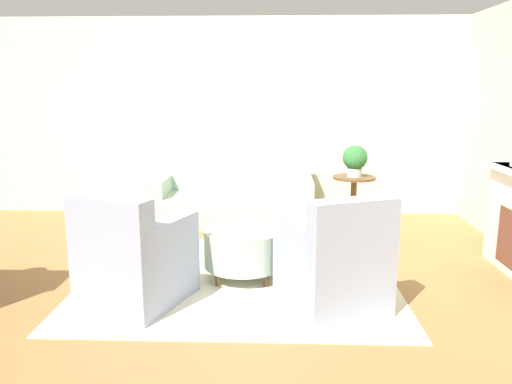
{
  "coord_description": "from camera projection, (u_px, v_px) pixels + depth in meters",
  "views": [
    {
      "loc": [
        0.33,
        -4.58,
        1.83
      ],
      "look_at": [
        0.15,
        0.55,
        0.75
      ],
      "focal_mm": 35.0,
      "sensor_mm": 36.0,
      "label": 1
    }
  ],
  "objects": [
    {
      "name": "ground_plane",
      "position": [
        239.0,
        279.0,
        4.87
      ],
      "size": [
        16.0,
        16.0,
        0.0
      ],
      "primitive_type": "plane",
      "color": "#996638"
    },
    {
      "name": "wall_back",
      "position": [
        251.0,
        117.0,
        7.23
      ],
      "size": [
        9.3,
        0.12,
        2.8
      ],
      "color": "beige",
      "rests_on": "ground_plane"
    },
    {
      "name": "rug",
      "position": [
        239.0,
        278.0,
        4.86
      ],
      "size": [
        2.98,
        2.49,
        0.01
      ],
      "color": "beige",
      "rests_on": "ground_plane"
    },
    {
      "name": "couch",
      "position": [
        232.0,
        201.0,
        6.88
      ],
      "size": [
        2.2,
        0.87,
        0.81
      ],
      "color": "#9EB29E",
      "rests_on": "ground_plane"
    },
    {
      "name": "armchair_left",
      "position": [
        134.0,
        262.0,
        4.23
      ],
      "size": [
        0.99,
        1.06,
        0.99
      ],
      "color": "#8E99B2",
      "rests_on": "rug"
    },
    {
      "name": "armchair_right",
      "position": [
        334.0,
        264.0,
        4.17
      ],
      "size": [
        0.99,
        1.06,
        0.99
      ],
      "color": "#8E99B2",
      "rests_on": "rug"
    },
    {
      "name": "ottoman_table",
      "position": [
        243.0,
        248.0,
        4.83
      ],
      "size": [
        0.76,
        0.76,
        0.48
      ],
      "color": "#9EB29E",
      "rests_on": "rug"
    },
    {
      "name": "side_table",
      "position": [
        354.0,
        192.0,
        6.69
      ],
      "size": [
        0.57,
        0.57,
        0.66
      ],
      "color": "brown",
      "rests_on": "ground_plane"
    },
    {
      "name": "potted_plant_on_side_table",
      "position": [
        355.0,
        159.0,
        6.6
      ],
      "size": [
        0.33,
        0.33,
        0.42
      ],
      "color": "beige",
      "rests_on": "side_table"
    }
  ]
}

